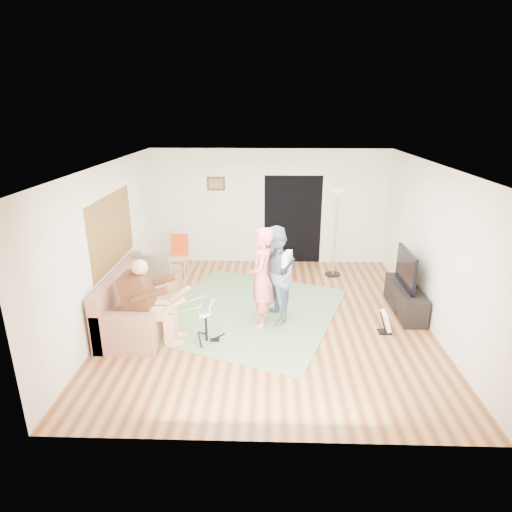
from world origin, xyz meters
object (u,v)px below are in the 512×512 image
at_px(guitarist, 275,276).
at_px(tv_cabinet, 405,299).
at_px(television, 406,268).
at_px(drum_kit, 206,325).
at_px(dining_chair, 179,261).
at_px(guitar_spare, 386,321).
at_px(singer, 261,278).
at_px(torchiere_lamp, 336,218).
at_px(sofa, 137,305).

height_order(guitarist, tv_cabinet, guitarist).
distance_m(guitarist, tv_cabinet, 2.52).
bearing_deg(guitarist, television, 79.49).
xyz_separation_m(drum_kit, dining_chair, (-1.00, 2.84, 0.04)).
bearing_deg(television, guitar_spare, -121.51).
bearing_deg(singer, television, 104.43).
xyz_separation_m(singer, dining_chair, (-1.87, 2.24, -0.54)).
bearing_deg(torchiere_lamp, guitar_spare, -78.78).
bearing_deg(torchiere_lamp, drum_kit, -129.27).
xyz_separation_m(sofa, singer, (2.17, -0.05, 0.56)).
bearing_deg(dining_chair, sofa, -96.19).
bearing_deg(drum_kit, tv_cabinet, 18.64).
bearing_deg(torchiere_lamp, television, -60.57).
bearing_deg(torchiere_lamp, dining_chair, -177.76).
distance_m(guitarist, television, 2.39).
xyz_separation_m(guitarist, dining_chair, (-2.10, 2.11, -0.53)).
relative_size(sofa, guitar_spare, 2.95).
relative_size(dining_chair, tv_cabinet, 0.66).
bearing_deg(tv_cabinet, guitar_spare, -124.01).
relative_size(dining_chair, television, 0.93).
distance_m(sofa, singer, 2.24).
xyz_separation_m(drum_kit, torchiere_lamp, (2.44, 2.98, 1.03)).
xyz_separation_m(singer, guitarist, (0.23, 0.13, -0.01)).
distance_m(guitar_spare, television, 1.14).
height_order(singer, dining_chair, singer).
bearing_deg(guitarist, singer, -81.46).
distance_m(dining_chair, tv_cabinet, 4.80).
bearing_deg(torchiere_lamp, guitarist, -120.81).
bearing_deg(torchiere_lamp, singer, -123.45).
height_order(sofa, television, television).
bearing_deg(torchiere_lamp, sofa, -148.08).
bearing_deg(tv_cabinet, dining_chair, 159.72).
xyz_separation_m(dining_chair, tv_cabinet, (4.50, -1.66, -0.08)).
xyz_separation_m(drum_kit, singer, (0.87, 0.60, 0.58)).
bearing_deg(tv_cabinet, torchiere_lamp, 120.62).
xyz_separation_m(singer, television, (2.58, 0.58, -0.02)).
xyz_separation_m(guitarist, torchiere_lamp, (1.34, 2.24, 0.46)).
bearing_deg(television, sofa, -173.63).
bearing_deg(guitar_spare, television, 58.49).
bearing_deg(drum_kit, singer, 34.84).
xyz_separation_m(drum_kit, guitar_spare, (2.95, 0.37, -0.06)).
distance_m(sofa, dining_chair, 2.21).
height_order(sofa, guitar_spare, sofa).
bearing_deg(sofa, drum_kit, -26.52).
bearing_deg(drum_kit, guitarist, 33.82).
distance_m(torchiere_lamp, tv_cabinet, 2.35).
relative_size(drum_kit, dining_chair, 0.71).
distance_m(drum_kit, tv_cabinet, 3.69).
height_order(torchiere_lamp, tv_cabinet, torchiere_lamp).
distance_m(drum_kit, guitar_spare, 2.98).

